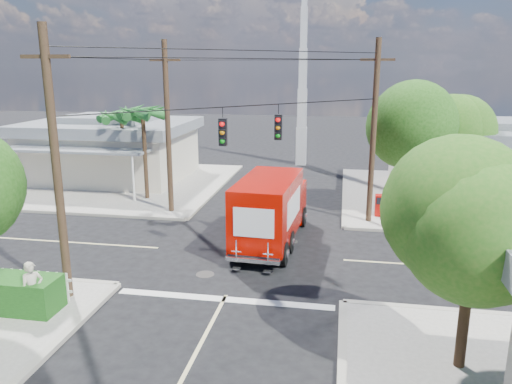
# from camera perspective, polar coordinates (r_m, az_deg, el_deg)

# --- Properties ---
(ground) EXTENTS (120.00, 120.00, 0.00)m
(ground) POSITION_cam_1_polar(r_m,az_deg,el_deg) (21.27, -0.94, -7.07)
(ground) COLOR black
(ground) RESTS_ON ground
(sidewalk_ne) EXTENTS (14.12, 14.12, 0.14)m
(sidewalk_ne) POSITION_cam_1_polar(r_m,az_deg,el_deg) (32.08, 22.46, -0.67)
(sidewalk_ne) COLOR gray
(sidewalk_ne) RESTS_ON ground
(sidewalk_nw) EXTENTS (14.12, 14.12, 0.14)m
(sidewalk_nw) POSITION_cam_1_polar(r_m,az_deg,el_deg) (34.54, -15.41, 0.93)
(sidewalk_nw) COLOR gray
(sidewalk_nw) RESTS_ON ground
(road_markings) EXTENTS (32.00, 32.00, 0.01)m
(road_markings) POSITION_cam_1_polar(r_m,az_deg,el_deg) (19.93, -1.75, -8.57)
(road_markings) COLOR beige
(road_markings) RESTS_ON ground
(building_ne) EXTENTS (11.80, 10.20, 4.50)m
(building_ne) POSITION_cam_1_polar(r_m,az_deg,el_deg) (33.05, 25.19, 3.47)
(building_ne) COLOR silver
(building_ne) RESTS_ON sidewalk_ne
(building_nw) EXTENTS (10.80, 10.20, 4.30)m
(building_nw) POSITION_cam_1_polar(r_m,az_deg,el_deg) (36.02, -16.19, 4.90)
(building_nw) COLOR beige
(building_nw) RESTS_ON sidewalk_nw
(radio_tower) EXTENTS (0.80, 0.80, 17.00)m
(radio_tower) POSITION_cam_1_polar(r_m,az_deg,el_deg) (39.64, 5.33, 11.18)
(radio_tower) COLOR silver
(radio_tower) RESTS_ON ground
(tree_ne_front) EXTENTS (4.21, 4.14, 6.66)m
(tree_ne_front) POSITION_cam_1_polar(r_m,az_deg,el_deg) (26.59, 17.48, 7.20)
(tree_ne_front) COLOR #422D1C
(tree_ne_front) RESTS_ON sidewalk_ne
(tree_ne_back) EXTENTS (3.77, 3.66, 5.82)m
(tree_ne_back) POSITION_cam_1_polar(r_m,az_deg,el_deg) (29.25, 21.94, 6.27)
(tree_ne_back) COLOR #422D1C
(tree_ne_back) RESTS_ON sidewalk_ne
(tree_se) EXTENTS (3.67, 3.54, 5.62)m
(tree_se) POSITION_cam_1_polar(r_m,az_deg,el_deg) (13.16, 23.81, -3.31)
(tree_se) COLOR #422D1C
(tree_se) RESTS_ON sidewalk_se
(palm_nw_front) EXTENTS (3.01, 3.08, 5.59)m
(palm_nw_front) POSITION_cam_1_polar(r_m,az_deg,el_deg) (29.33, -12.82, 8.65)
(palm_nw_front) COLOR #422D1C
(palm_nw_front) RESTS_ON sidewalk_nw
(palm_nw_back) EXTENTS (3.01, 3.08, 5.19)m
(palm_nw_back) POSITION_cam_1_polar(r_m,az_deg,el_deg) (31.54, -15.12, 8.21)
(palm_nw_back) COLOR #422D1C
(palm_nw_back) RESTS_ON sidewalk_nw
(utility_poles) EXTENTS (12.00, 10.68, 9.00)m
(utility_poles) POSITION_cam_1_polar(r_m,az_deg,el_deg) (21.93, -4.28, 6.20)
(utility_poles) COLOR #473321
(utility_poles) RESTS_ON ground
(vending_boxes) EXTENTS (1.90, 0.50, 1.10)m
(vending_boxes) POSITION_cam_1_polar(r_m,az_deg,el_deg) (26.74, 15.47, -1.55)
(vending_boxes) COLOR #AD0D07
(vending_boxes) RESTS_ON sidewalk_ne
(delivery_truck) EXTENTS (2.70, 7.31, 3.11)m
(delivery_truck) POSITION_cam_1_polar(r_m,az_deg,el_deg) (22.04, 1.73, -1.97)
(delivery_truck) COLOR black
(delivery_truck) RESTS_ON ground
(pedestrian) EXTENTS (0.75, 0.78, 1.80)m
(pedestrian) POSITION_cam_1_polar(r_m,az_deg,el_deg) (17.09, -24.16, -10.15)
(pedestrian) COLOR beige
(pedestrian) RESTS_ON sidewalk_sw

